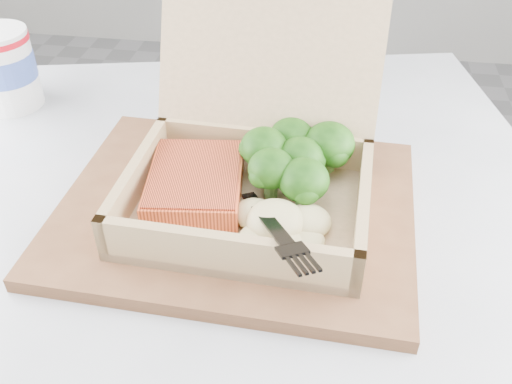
# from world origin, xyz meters

# --- Properties ---
(cafe_table) EXTENTS (0.87, 0.87, 0.70)m
(cafe_table) POSITION_xyz_m (-0.32, 0.04, 0.52)
(cafe_table) COLOR black
(cafe_table) RESTS_ON floor
(serving_tray) EXTENTS (0.36, 0.29, 0.01)m
(serving_tray) POSITION_xyz_m (-0.31, 0.04, 0.71)
(serving_tray) COLOR brown
(serving_tray) RESTS_ON cafe_table
(takeout_container) EXTENTS (0.24, 0.26, 0.20)m
(takeout_container) POSITION_xyz_m (-0.29, 0.07, 0.77)
(takeout_container) COLOR tan
(takeout_container) RESTS_ON serving_tray
(salmon_fillet) EXTENTS (0.10, 0.13, 0.02)m
(salmon_fillet) POSITION_xyz_m (-0.35, 0.04, 0.74)
(salmon_fillet) COLOR orange
(salmon_fillet) RESTS_ON takeout_container
(broccoli_pile) EXTENTS (0.13, 0.13, 0.05)m
(broccoli_pile) POSITION_xyz_m (-0.25, 0.07, 0.75)
(broccoli_pile) COLOR #2F7119
(broccoli_pile) RESTS_ON takeout_container
(mashed_potatoes) EXTENTS (0.09, 0.07, 0.03)m
(mashed_potatoes) POSITION_xyz_m (-0.26, -0.01, 0.74)
(mashed_potatoes) COLOR beige
(mashed_potatoes) RESTS_ON takeout_container
(plastic_fork) EXTENTS (0.09, 0.15, 0.03)m
(plastic_fork) POSITION_xyz_m (-0.28, 0.00, 0.75)
(plastic_fork) COLOR black
(plastic_fork) RESTS_ON mashed_potatoes
(paper_cup) EXTENTS (0.08, 0.08, 0.10)m
(paper_cup) POSITION_xyz_m (-0.64, 0.22, 0.76)
(paper_cup) COLOR white
(paper_cup) RESTS_ON cafe_table
(receipt) EXTENTS (0.12, 0.16, 0.00)m
(receipt) POSITION_xyz_m (-0.36, 0.23, 0.70)
(receipt) COLOR white
(receipt) RESTS_ON cafe_table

